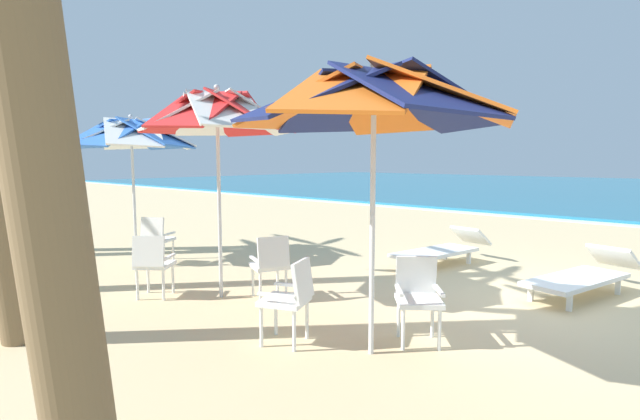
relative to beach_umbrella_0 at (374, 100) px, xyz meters
name	(u,v)px	position (x,y,z in m)	size (l,w,h in m)	color
ground_plane	(524,305)	(0.54, 2.56, -2.40)	(80.00, 80.00, 0.00)	beige
beach_umbrella_0	(374,100)	(0.00, 0.00, 0.00)	(2.61, 2.61, 2.76)	silver
plastic_chair_0	(418,294)	(0.15, 0.58, -1.90)	(0.63, 0.63, 0.87)	white
plastic_chair_1	(291,296)	(-0.75, -0.35, -1.90)	(0.60, 0.58, 0.87)	white
beach_umbrella_1	(217,115)	(-2.63, 0.15, 0.04)	(2.09, 2.09, 2.83)	silver
plastic_chair_2	(153,262)	(-3.26, -0.49, -1.90)	(0.63, 0.63, 0.87)	white
plastic_chair_3	(271,263)	(-2.05, 0.54, -1.90)	(0.60, 0.58, 0.87)	white
beach_umbrella_2	(131,135)	(-5.78, 0.51, -0.10)	(2.34, 2.34, 2.67)	silver
plastic_chair_4	(157,237)	(-5.10, 0.56, -1.90)	(0.61, 0.62, 0.87)	white
sun_lounger_1	(584,275)	(0.96, 3.58, -2.11)	(1.08, 2.23, 0.62)	white
sun_lounger_2	(442,249)	(-1.40, 3.99, -2.11)	(0.95, 2.22, 0.62)	white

